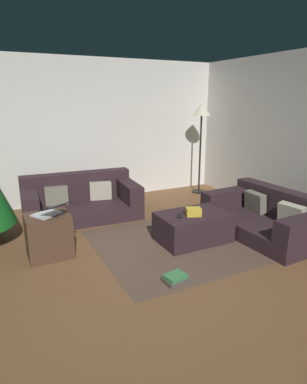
# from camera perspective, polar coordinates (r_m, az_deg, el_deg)

# --- Properties ---
(ground_plane) EXTENTS (6.40, 6.40, 0.00)m
(ground_plane) POSITION_cam_1_polar(r_m,az_deg,el_deg) (3.74, -3.49, -14.68)
(ground_plane) COLOR brown
(rear_partition) EXTENTS (6.40, 0.12, 2.60)m
(rear_partition) POSITION_cam_1_polar(r_m,az_deg,el_deg) (6.27, -15.27, 9.82)
(rear_partition) COLOR silver
(rear_partition) RESTS_ON ground_plane
(couch_left) EXTENTS (1.88, 1.10, 0.68)m
(couch_left) POSITION_cam_1_polar(r_m,az_deg,el_deg) (5.62, -12.43, -1.48)
(couch_left) COLOR #2D1E23
(couch_left) RESTS_ON ground_plane
(couch_right) EXTENTS (1.05, 1.70, 0.62)m
(couch_right) POSITION_cam_1_polar(r_m,az_deg,el_deg) (5.07, 18.99, -4.13)
(couch_right) COLOR #2D1E23
(couch_right) RESTS_ON ground_plane
(ottoman) EXTENTS (0.95, 0.63, 0.39)m
(ottoman) POSITION_cam_1_polar(r_m,az_deg,el_deg) (4.60, 6.78, -5.99)
(ottoman) COLOR #2D1E23
(ottoman) RESTS_ON ground_plane
(gift_box) EXTENTS (0.24, 0.20, 0.10)m
(gift_box) POSITION_cam_1_polar(r_m,az_deg,el_deg) (4.44, 6.85, -3.38)
(gift_box) COLOR gold
(gift_box) RESTS_ON ottoman
(tv_remote) EXTENTS (0.13, 0.16, 0.02)m
(tv_remote) POSITION_cam_1_polar(r_m,az_deg,el_deg) (4.41, 4.52, -4.05)
(tv_remote) COLOR black
(tv_remote) RESTS_ON ottoman
(side_table) EXTENTS (0.52, 0.44, 0.54)m
(side_table) POSITION_cam_1_polar(r_m,az_deg,el_deg) (4.31, -17.51, -7.16)
(side_table) COLOR #4C3323
(side_table) RESTS_ON ground_plane
(laptop) EXTENTS (0.47, 0.50, 0.18)m
(laptop) POSITION_cam_1_polar(r_m,az_deg,el_deg) (4.15, -17.34, -3.18)
(laptop) COLOR silver
(laptop) RESTS_ON side_table
(book_stack) EXTENTS (0.26, 0.22, 0.09)m
(book_stack) POSITION_cam_1_polar(r_m,az_deg,el_deg) (3.67, 3.79, -14.60)
(book_stack) COLOR #4C423D
(book_stack) RESTS_ON ground_plane
(corner_lamp) EXTENTS (0.36, 0.36, 1.80)m
(corner_lamp) POSITION_cam_1_polar(r_m,az_deg,el_deg) (6.76, 8.23, 12.67)
(corner_lamp) COLOR black
(corner_lamp) RESTS_ON ground_plane
(area_rug) EXTENTS (2.60, 2.00, 0.01)m
(area_rug) POSITION_cam_1_polar(r_m,az_deg,el_deg) (4.68, 6.71, -8.19)
(area_rug) COLOR brown
(area_rug) RESTS_ON ground_plane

